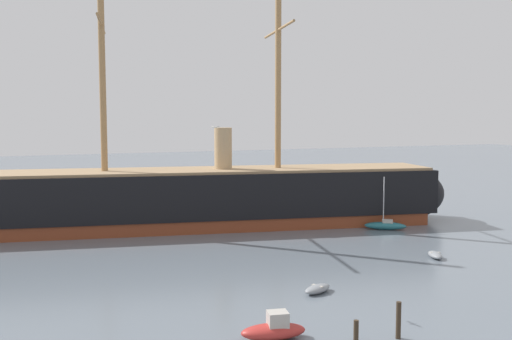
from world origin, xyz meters
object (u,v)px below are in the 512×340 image
at_px(seagull_in_flight, 215,127).
at_px(motorboat_foreground_left, 274,329).
at_px(sailboat_alongside_stern, 385,225).
at_px(mooring_piling_midwater, 356,330).
at_px(dinghy_far_right, 393,206).
at_px(mooring_piling_left_pair, 398,320).
at_px(dinghy_near_centre, 317,289).
at_px(tall_ship, 194,197).
at_px(dinghy_mid_right, 435,255).

bearing_deg(seagull_in_flight, motorboat_foreground_left, -87.60).
bearing_deg(motorboat_foreground_left, sailboat_alongside_stern, 43.85).
height_order(motorboat_foreground_left, seagull_in_flight, seagull_in_flight).
distance_m(sailboat_alongside_stern, mooring_piling_midwater, 37.03).
height_order(sailboat_alongside_stern, mooring_piling_midwater, sailboat_alongside_stern).
relative_size(dinghy_far_right, mooring_piling_left_pair, 0.82).
bearing_deg(dinghy_near_centre, mooring_piling_left_pair, -89.85).
distance_m(tall_ship, dinghy_far_right, 33.74).
relative_size(sailboat_alongside_stern, mooring_piling_midwater, 4.99).
distance_m(dinghy_mid_right, mooring_piling_midwater, 24.22).
xyz_separation_m(tall_ship, motorboat_foreground_left, (-6.31, -37.35, -3.23)).
bearing_deg(dinghy_far_right, mooring_piling_left_pair, -126.28).
bearing_deg(sailboat_alongside_stern, dinghy_near_centre, -136.66).
bearing_deg(dinghy_far_right, dinghy_near_centre, -133.84).
distance_m(motorboat_foreground_left, dinghy_near_centre, 10.30).
height_order(dinghy_near_centre, dinghy_mid_right, dinghy_near_centre).
relative_size(dinghy_near_centre, mooring_piling_left_pair, 1.26).
bearing_deg(tall_ship, mooring_piling_left_pair, -88.63).
bearing_deg(tall_ship, dinghy_near_centre, -88.21).
bearing_deg(dinghy_near_centre, motorboat_foreground_left, -134.77).
bearing_deg(seagull_in_flight, dinghy_near_centre, -18.81).
height_order(dinghy_far_right, mooring_piling_left_pair, mooring_piling_left_pair).
bearing_deg(dinghy_far_right, motorboat_foreground_left, -134.01).
height_order(sailboat_alongside_stern, dinghy_far_right, sailboat_alongside_stern).
distance_m(dinghy_mid_right, mooring_piling_left_pair, 22.72).
xyz_separation_m(sailboat_alongside_stern, dinghy_far_right, (11.94, 14.42, -0.34)).
relative_size(mooring_piling_midwater, seagull_in_flight, 1.06).
relative_size(tall_ship, dinghy_near_centre, 24.50).
bearing_deg(dinghy_near_centre, dinghy_far_right, 46.16).
xyz_separation_m(tall_ship, dinghy_near_centre, (0.94, -30.04, -3.52)).
distance_m(dinghy_near_centre, mooring_piling_midwater, 9.98).
relative_size(sailboat_alongside_stern, dinghy_far_right, 3.38).
height_order(tall_ship, mooring_piling_midwater, tall_ship).
bearing_deg(dinghy_mid_right, tall_ship, 125.07).
height_order(tall_ship, motorboat_foreground_left, tall_ship).
distance_m(dinghy_near_centre, seagull_in_flight, 15.25).
xyz_separation_m(dinghy_mid_right, mooring_piling_midwater, (-19.02, -15.00, 0.35)).
distance_m(motorboat_foreground_left, mooring_piling_midwater, 5.16).
distance_m(dinghy_mid_right, sailboat_alongside_stern, 14.53).
relative_size(dinghy_mid_right, mooring_piling_midwater, 2.18).
height_order(sailboat_alongside_stern, mooring_piling_left_pair, sailboat_alongside_stern).
bearing_deg(motorboat_foreground_left, dinghy_far_right, 45.99).
height_order(dinghy_mid_right, seagull_in_flight, seagull_in_flight).
relative_size(tall_ship, motorboat_foreground_left, 16.65).
distance_m(dinghy_near_centre, mooring_piling_left_pair, 10.41).
height_order(dinghy_far_right, mooring_piling_midwater, mooring_piling_midwater).
distance_m(tall_ship, dinghy_mid_right, 30.35).
bearing_deg(dinghy_far_right, mooring_piling_midwater, -128.94).
xyz_separation_m(motorboat_foreground_left, dinghy_far_right, (39.65, 41.04, -0.40)).
xyz_separation_m(dinghy_mid_right, dinghy_far_right, (16.02, 28.36, -0.10)).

